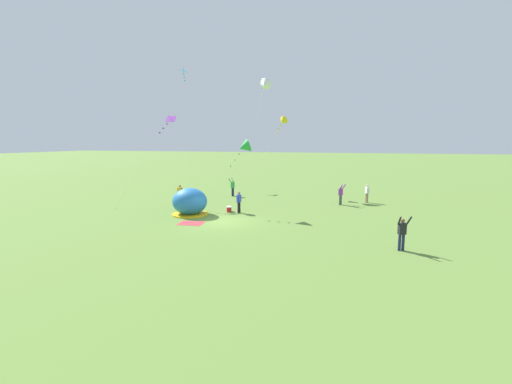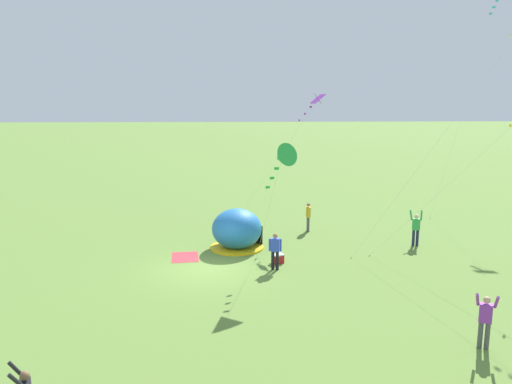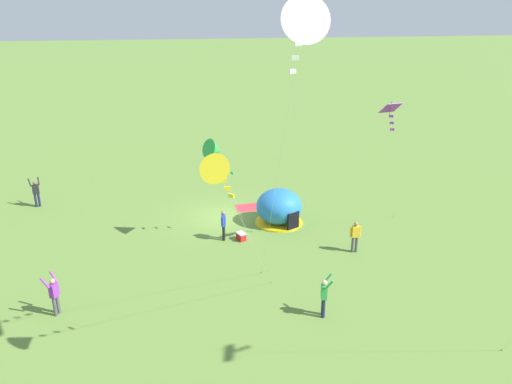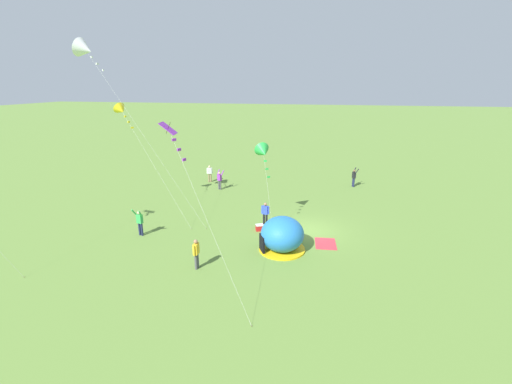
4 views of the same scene
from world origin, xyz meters
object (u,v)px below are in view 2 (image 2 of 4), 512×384
Objects in this scene: kite_purple at (314,104)px; kite_cyan at (498,0)px; popup_tent at (237,230)px; kite_green at (282,157)px; cooler_box at (278,259)px; person_with_toddler at (275,249)px; person_far_back at (308,215)px; person_arms_raised at (485,319)px; person_flying_kite at (416,228)px.

kite_cyan is at bearing 111.92° from kite_purple.
kite_green is at bearing 26.79° from popup_tent.
cooler_box is 1.21m from person_with_toddler.
person_far_back is 6.58m from kite_purple.
person_far_back is (-5.69, 2.33, 0.74)m from cooler_box.
person_arms_raised is at bearing 37.74° from kite_green.
person_far_back is at bearing -166.84° from person_arms_raised.
kite_green is at bearing -63.54° from person_flying_kite.
person_flying_kite is (0.07, 9.49, 0.00)m from popup_tent.
person_arms_raised is (11.12, 7.58, 0.00)m from popup_tent.
person_flying_kite is 9.18m from kite_purple.
person_arms_raised is 1.10× the size of person_far_back.
person_far_back reaches higher than cooler_box.
cooler_box is 5.19m from kite_green.
person_flying_kite is 0.12× the size of kite_cyan.
popup_tent is at bearing -53.22° from person_far_back.
popup_tent is 24.43m from kite_cyan.
kite_cyan is at bearing 127.17° from cooler_box.
kite_green is (13.52, -16.09, -9.10)m from kite_cyan.
person_far_back is at bearing 161.79° from kite_green.
popup_tent is at bearing -142.91° from cooler_box.
person_flying_kite is 9.45m from kite_green.
person_far_back is 6.17m from person_flying_kite.
cooler_box is 8.01m from person_flying_kite.
kite_cyan reaches higher than person_with_toddler.
kite_cyan is at bearing 153.34° from person_arms_raised.
person_arms_raised is 11.22m from person_flying_kite.
person_flying_kite is 18.60m from kite_cyan.
cooler_box is (2.53, 1.91, -0.78)m from popup_tent.
person_with_toddler is at bearing -147.27° from kite_green.
person_flying_kite is (-2.46, 7.58, 0.78)m from cooler_box.
kite_cyan is (-9.76, 8.53, 13.34)m from person_flying_kite.
person_arms_raised is 1.00× the size of person_flying_kite.
kite_cyan is (-20.81, 10.45, 13.34)m from person_arms_raised.
kite_purple reaches higher than kite_green.
kite_cyan is (-6.53, 13.79, 13.37)m from person_far_back.
kite_green is at bearing -18.28° from kite_purple.
popup_tent is at bearing -90.41° from person_flying_kite.
kite_purple is at bearing 159.37° from person_with_toddler.
person_with_toddler is at bearing -12.77° from cooler_box.
popup_tent is 0.19× the size of kite_cyan.
cooler_box is 0.37× the size of person_far_back.
kite_purple is (-4.37, -4.87, 6.44)m from person_flying_kite.
person_far_back is 1.00× the size of person_with_toddler.
kite_purple is at bearing -68.08° from kite_cyan.
cooler_box is 24.66m from kite_cyan.
cooler_box is 0.11× the size of kite_green.
kite_purple reaches higher than person_far_back.
kite_purple is at bearing -169.14° from person_arms_raised.
cooler_box is at bearing -22.22° from person_far_back.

